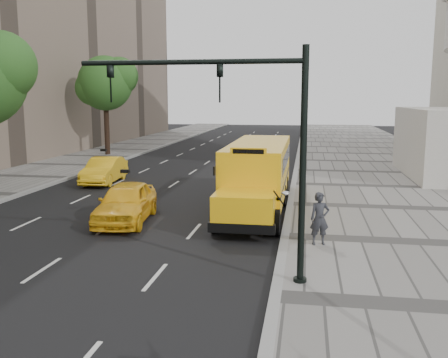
% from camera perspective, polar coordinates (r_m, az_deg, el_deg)
% --- Properties ---
extents(ground, '(140.00, 140.00, 0.00)m').
position_cam_1_polar(ground, '(24.62, -6.53, -2.66)').
color(ground, black).
rests_on(ground, ground).
extents(sidewalk_museum, '(12.00, 140.00, 0.15)m').
position_cam_1_polar(sidewalk_museum, '(24.27, 21.91, -3.28)').
color(sidewalk_museum, gray).
rests_on(sidewalk_museum, ground).
extents(curb_museum, '(0.30, 140.00, 0.15)m').
position_cam_1_polar(curb_museum, '(23.69, 7.58, -2.97)').
color(curb_museum, gray).
rests_on(curb_museum, ground).
extents(curb_far, '(0.30, 140.00, 0.15)m').
position_cam_1_polar(curb_far, '(27.86, -22.58, -1.76)').
color(curb_far, gray).
rests_on(curb_far, ground).
extents(tree_c, '(5.25, 4.67, 8.61)m').
position_cam_1_polar(tree_c, '(44.63, -13.33, 10.66)').
color(tree_c, black).
rests_on(tree_c, ground).
extents(school_bus, '(2.96, 11.56, 3.19)m').
position_cam_1_polar(school_bus, '(23.26, 3.96, 1.09)').
color(school_bus, yellow).
rests_on(school_bus, ground).
extents(taxi_near, '(2.45, 4.99, 1.64)m').
position_cam_1_polar(taxi_near, '(20.90, -11.14, -2.64)').
color(taxi_near, yellow).
rests_on(taxi_near, ground).
extents(taxi_far, '(1.99, 4.76, 1.53)m').
position_cam_1_polar(taxi_far, '(30.68, -13.52, 0.97)').
color(taxi_far, yellow).
rests_on(taxi_far, ground).
extents(pedestrian, '(0.74, 0.58, 1.79)m').
position_cam_1_polar(pedestrian, '(17.16, 10.87, -4.46)').
color(pedestrian, '#2D2E34').
rests_on(pedestrian, sidewalk_museum).
extents(traffic_signal, '(6.18, 0.36, 6.40)m').
position_cam_1_polar(traffic_signal, '(13.19, 2.94, 4.98)').
color(traffic_signal, black).
rests_on(traffic_signal, ground).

